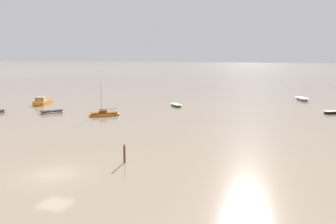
# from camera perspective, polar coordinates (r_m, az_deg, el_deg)

# --- Properties ---
(ground_plane) EXTENTS (800.00, 800.00, 0.00)m
(ground_plane) POSITION_cam_1_polar(r_m,az_deg,el_deg) (31.48, -17.00, -9.05)
(ground_plane) COLOR tan
(motorboat_moored_0) EXTENTS (3.71, 6.21, 2.23)m
(motorboat_moored_0) POSITION_cam_1_polar(r_m,az_deg,el_deg) (74.31, -18.75, 1.32)
(motorboat_moored_0) COLOR orange
(motorboat_moored_0) RESTS_ON ground
(rowboat_moored_5) EXTENTS (3.31, 3.46, 0.56)m
(rowboat_moored_5) POSITION_cam_1_polar(r_m,az_deg,el_deg) (68.30, 1.25, 1.01)
(rowboat_moored_5) COLOR #23602D
(rowboat_moored_5) RESTS_ON ground
(rowboat_moored_6) EXTENTS (3.31, 4.94, 0.74)m
(rowboat_moored_6) POSITION_cam_1_polar(r_m,az_deg,el_deg) (81.96, 19.75, 1.83)
(rowboat_moored_6) COLOR gray
(rowboat_moored_6) RESTS_ON ground
(sailboat_moored_1) EXTENTS (4.70, 4.15, 5.39)m
(sailboat_moored_1) POSITION_cam_1_polar(r_m,az_deg,el_deg) (58.58, -9.66, -0.35)
(sailboat_moored_1) COLOR orange
(sailboat_moored_1) RESTS_ON ground
(rowboat_moored_7) EXTENTS (4.16, 3.25, 0.64)m
(rowboat_moored_7) POSITION_cam_1_polar(r_m,az_deg,el_deg) (65.71, 24.12, -0.06)
(rowboat_moored_7) COLOR black
(rowboat_moored_7) RESTS_ON ground
(rowboat_moored_8) EXTENTS (3.36, 3.88, 0.61)m
(rowboat_moored_8) POSITION_cam_1_polar(r_m,az_deg,el_deg) (63.06, -17.27, -0.04)
(rowboat_moored_8) COLOR white
(rowboat_moored_8) RESTS_ON ground
(mooring_post_near) EXTENTS (0.22, 0.22, 1.83)m
(mooring_post_near) POSITION_cam_1_polar(r_m,az_deg,el_deg) (33.20, -6.66, -6.37)
(mooring_post_near) COLOR #503323
(mooring_post_near) RESTS_ON ground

